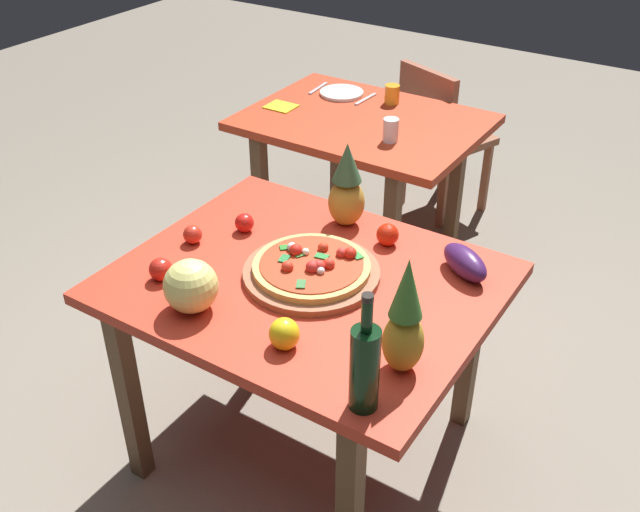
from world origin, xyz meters
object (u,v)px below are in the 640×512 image
object	(u,v)px
dining_chair	(438,132)
tomato_by_bottle	(161,269)
pizza_board	(312,273)
pineapple_right	(405,322)
eggplant	(465,262)
drinking_glass_juice	(392,94)
dinner_plate	(342,93)
melon	(191,286)
tomato_beside_pepper	(193,234)
pineapple_left	(347,189)
tomato_near_board	(244,223)
bell_pepper	(284,334)
tomato_at_corner	(388,235)
drinking_glass_water	(391,130)
background_table	(363,139)
display_table	(306,301)
fork_utensil	(318,88)
knife_utensil	(366,99)
napkin_folded	(281,107)
pizza	(312,265)
wine_bottle	(365,366)

from	to	relation	value
dining_chair	tomato_by_bottle	xyz separation A→B (m)	(0.00, -2.12, 0.31)
pizza_board	pineapple_right	distance (m)	0.52
eggplant	drinking_glass_juice	distance (m)	1.48
drinking_glass_juice	dinner_plate	world-z (taller)	drinking_glass_juice
melon	tomato_beside_pepper	bearing A→B (deg)	130.96
pizza_board	pineapple_right	bearing A→B (deg)	-27.69
pineapple_left	pineapple_right	world-z (taller)	pineapple_right
tomato_near_board	eggplant	bearing A→B (deg)	12.61
melon	bell_pepper	bearing A→B (deg)	1.03
dinner_plate	tomato_at_corner	bearing A→B (deg)	-52.42
drinking_glass_water	drinking_glass_juice	bearing A→B (deg)	117.21
bell_pepper	tomato_near_board	size ratio (longest dim) A/B	1.42
melon	tomato_by_bottle	world-z (taller)	melon
melon	drinking_glass_water	bearing A→B (deg)	93.14
melon	dinner_plate	bearing A→B (deg)	107.35
background_table	pineapple_right	bearing A→B (deg)	-56.80
pineapple_left	dinner_plate	xyz separation A→B (m)	(-0.68, 1.08, -0.13)
display_table	fork_utensil	world-z (taller)	fork_utensil
fork_utensil	drinking_glass_water	bearing A→B (deg)	-35.36
display_table	background_table	bearing A→B (deg)	111.90
tomato_by_bottle	dinner_plate	world-z (taller)	tomato_by_bottle
pizza_board	tomato_by_bottle	world-z (taller)	tomato_by_bottle
knife_utensil	display_table	bearing A→B (deg)	-64.63
drinking_glass_water	napkin_folded	bearing A→B (deg)	174.16
knife_utensil	drinking_glass_water	bearing A→B (deg)	-45.24
melon	tomato_by_bottle	size ratio (longest dim) A/B	2.18
display_table	pineapple_left	xyz separation A→B (m)	(-0.07, 0.36, 0.23)
pizza_board	fork_utensil	xyz separation A→B (m)	(-0.90, 1.43, -0.01)
tomato_at_corner	pineapple_left	bearing A→B (deg)	167.08
drinking_glass_juice	knife_utensil	size ratio (longest dim) A/B	0.50
drinking_glass_juice	dinner_plate	distance (m)	0.27
pineapple_right	drinking_glass_juice	bearing A→B (deg)	118.79
pineapple_left	bell_pepper	world-z (taller)	pineapple_left
display_table	pizza	world-z (taller)	pizza
pineapple_left	eggplant	size ratio (longest dim) A/B	1.56
knife_utensil	tomato_near_board	bearing A→B (deg)	-75.99
display_table	tomato_beside_pepper	size ratio (longest dim) A/B	17.97
bell_pepper	napkin_folded	world-z (taller)	bell_pepper
napkin_folded	wine_bottle	bearing A→B (deg)	-48.85
eggplant	pineapple_right	bearing A→B (deg)	-85.74
pizza	wine_bottle	xyz separation A→B (m)	(0.42, -0.41, 0.09)
pizza	tomato_near_board	bearing A→B (deg)	163.51
tomato_near_board	melon	bearing A→B (deg)	-71.78
tomato_beside_pepper	bell_pepper	bearing A→B (deg)	-25.74
display_table	tomato_near_board	world-z (taller)	tomato_near_board
pizza	bell_pepper	world-z (taller)	bell_pepper
display_table	eggplant	size ratio (longest dim) A/B	5.85
drinking_glass_water	dinner_plate	bearing A→B (deg)	142.06
tomato_near_board	drinking_glass_water	distance (m)	0.95
napkin_folded	drinking_glass_water	bearing A→B (deg)	-5.84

